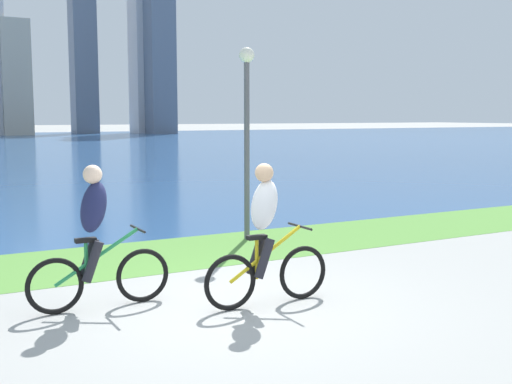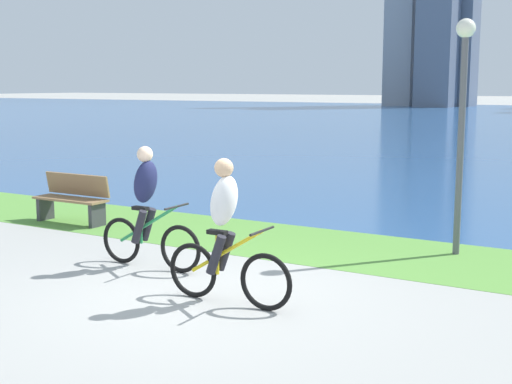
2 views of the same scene
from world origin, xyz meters
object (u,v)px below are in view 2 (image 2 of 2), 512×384
bench_near_path (73,199)px  cyclist_lead (225,233)px  lamppost_tall (463,100)px  cyclist_trailing (147,208)px

bench_near_path → cyclist_lead: bearing=-27.6°
cyclist_lead → lamppost_tall: 4.38m
cyclist_trailing → bench_near_path: cyclist_trailing is taller
cyclist_lead → cyclist_trailing: (-1.81, 0.82, -0.00)m
cyclist_lead → cyclist_trailing: 1.98m
cyclist_lead → cyclist_trailing: cyclist_lead is taller
bench_near_path → cyclist_trailing: bearing=-29.3°
cyclist_trailing → bench_near_path: bearing=150.7°
cyclist_trailing → bench_near_path: size_ratio=1.13×
bench_near_path → lamppost_tall: size_ratio=0.43×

